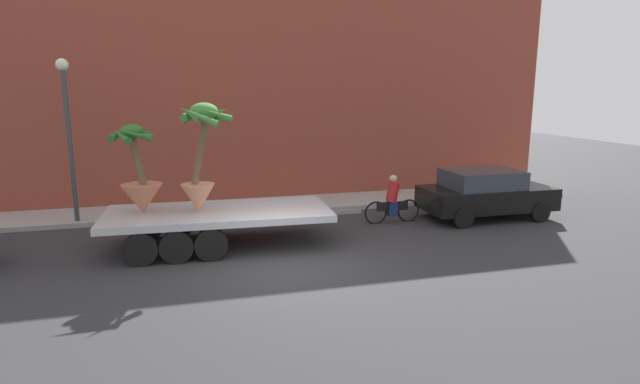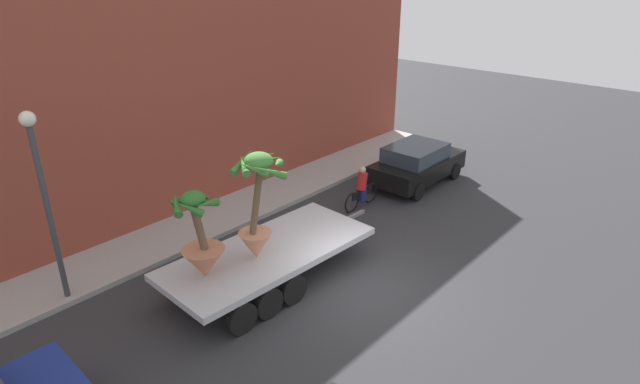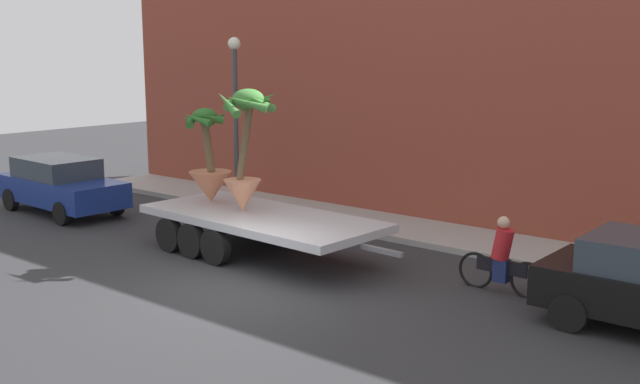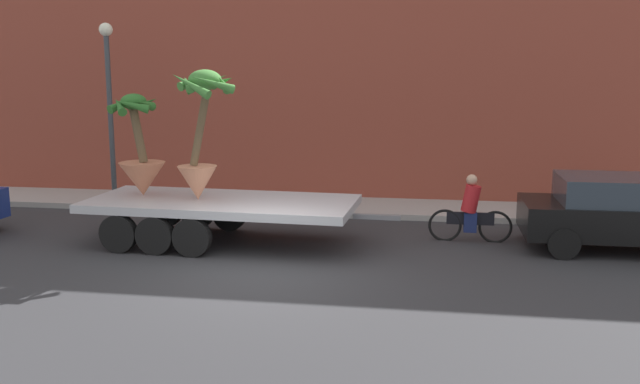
# 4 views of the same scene
# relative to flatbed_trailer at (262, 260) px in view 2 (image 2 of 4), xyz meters

# --- Properties ---
(ground_plane) EXTENTS (60.00, 60.00, 0.00)m
(ground_plane) POSITION_rel_flatbed_trailer_xyz_m (1.62, -2.11, -0.77)
(ground_plane) COLOR #2D2D30
(sidewalk) EXTENTS (24.00, 2.20, 0.15)m
(sidewalk) POSITION_rel_flatbed_trailer_xyz_m (1.62, 3.99, -0.70)
(sidewalk) COLOR #A39E99
(sidewalk) RESTS_ON ground
(building_facade) EXTENTS (24.00, 1.20, 8.05)m
(building_facade) POSITION_rel_flatbed_trailer_xyz_m (1.62, 5.69, 3.26)
(building_facade) COLOR brown
(building_facade) RESTS_ON ground
(flatbed_trailer) EXTENTS (6.88, 2.76, 0.98)m
(flatbed_trailer) POSITION_rel_flatbed_trailer_xyz_m (0.00, 0.00, 0.00)
(flatbed_trailer) COLOR #B7BABF
(flatbed_trailer) RESTS_ON ground
(potted_palm_rear) EXTENTS (1.38, 1.41, 2.80)m
(potted_palm_rear) POSITION_rel_flatbed_trailer_xyz_m (-0.15, -0.10, 1.58)
(potted_palm_rear) COLOR tan
(potted_palm_rear) RESTS_ON flatbed_trailer
(potted_palm_middle) EXTENTS (1.25, 1.13, 2.28)m
(potted_palm_middle) POSITION_rel_flatbed_trailer_xyz_m (-1.68, 0.19, 1.02)
(potted_palm_middle) COLOR #C17251
(potted_palm_middle) RESTS_ON flatbed_trailer
(cyclist) EXTENTS (1.84, 0.34, 1.54)m
(cyclist) POSITION_rel_flatbed_trailer_xyz_m (5.65, 1.02, -0.10)
(cyclist) COLOR black
(cyclist) RESTS_ON ground
(parked_car) EXTENTS (4.16, 2.00, 1.58)m
(parked_car) POSITION_rel_flatbed_trailer_xyz_m (8.74, 0.74, 0.06)
(parked_car) COLOR black
(parked_car) RESTS_ON ground
(street_lamp) EXTENTS (0.36, 0.36, 4.83)m
(street_lamp) POSITION_rel_flatbed_trailer_xyz_m (-3.80, 3.19, 2.46)
(street_lamp) COLOR #383D42
(street_lamp) RESTS_ON sidewalk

